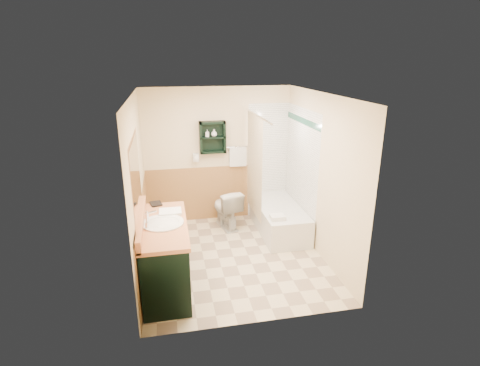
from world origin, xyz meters
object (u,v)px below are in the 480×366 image
toilet (226,209)px  wall_shelf (213,137)px  hair_dryer (196,158)px  soap_bottle_b (214,134)px  soap_bottle_a (207,135)px  bathtub (279,218)px  vanity_book (150,198)px  vanity (165,256)px

toilet → wall_shelf: bearing=-77.1°
hair_dryer → toilet: hair_dryer is taller
toilet → soap_bottle_b: 1.32m
soap_bottle_a → soap_bottle_b: 0.12m
bathtub → vanity_book: bearing=-162.6°
vanity_book → soap_bottle_a: size_ratio=1.66×
wall_shelf → vanity: (-0.89, -1.98, -1.10)m
wall_shelf → toilet: 1.26m
wall_shelf → soap_bottle_b: wall_shelf is taller
soap_bottle_a → toilet: bearing=-51.4°
vanity → soap_bottle_a: bearing=67.8°
wall_shelf → soap_bottle_b: size_ratio=4.28×
bathtub → toilet: toilet is taller
soap_bottle_a → soap_bottle_b: bearing=0.0°
bathtub → wall_shelf: bearing=146.3°
hair_dryer → vanity: hair_dryer is taller
bathtub → vanity_book: 2.32m
bathtub → soap_bottle_a: 1.88m
vanity_book → soap_bottle_a: soap_bottle_a is taller
vanity → vanity_book: 0.87m
wall_shelf → vanity: size_ratio=0.38×
vanity → toilet: vanity is taller
hair_dryer → soap_bottle_a: (0.21, -0.03, 0.39)m
bathtub → soap_bottle_a: soap_bottle_a is taller
toilet → vanity_book: 1.72m
bathtub → soap_bottle_b: (-1.00, 0.68, 1.38)m
wall_shelf → soap_bottle_a: 0.10m
toilet → soap_bottle_b: size_ratio=5.43×
hair_dryer → soap_bottle_b: size_ratio=1.87×
soap_bottle_b → toilet: bearing=-66.4°
toilet → soap_bottle_b: soap_bottle_b is taller
vanity_book → vanity: bearing=-88.0°
hair_dryer → soap_bottle_a: bearing=-8.1°
hair_dryer → soap_bottle_a: 0.45m
toilet → soap_bottle_a: bearing=-65.8°
toilet → vanity_book: (-1.23, -1.01, 0.67)m
hair_dryer → vanity_book: bearing=-119.2°
bathtub → soap_bottle_a: (-1.11, 0.68, 1.36)m
wall_shelf → vanity: wall_shelf is taller
soap_bottle_a → soap_bottle_b: soap_bottle_b is taller
bathtub → soap_bottle_b: bearing=145.8°
hair_dryer → vanity: size_ratio=0.17×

